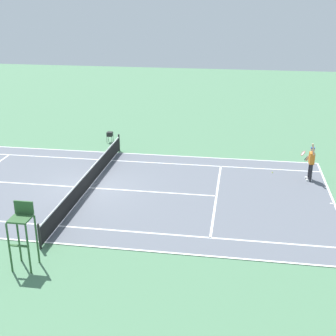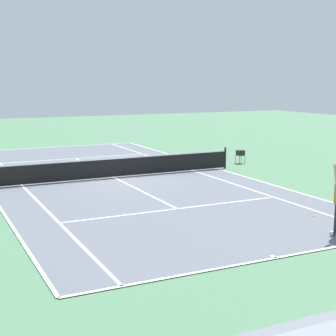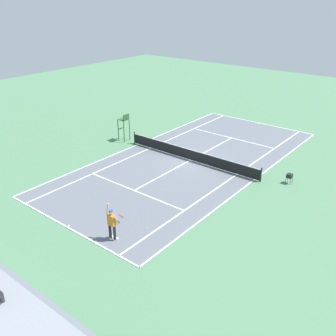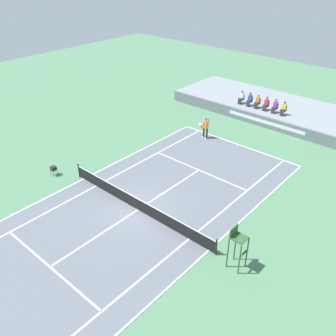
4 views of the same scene
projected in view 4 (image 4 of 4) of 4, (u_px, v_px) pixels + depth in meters
name	position (u px, v px, depth m)	size (l,w,h in m)	color
ground_plane	(138.00, 210.00, 22.97)	(80.00, 80.00, 0.00)	#4C7A56
court	(138.00, 210.00, 22.97)	(11.08, 23.88, 0.03)	slate
net	(137.00, 203.00, 22.70)	(11.98, 0.10, 1.07)	black
barrier_wall	(266.00, 122.00, 33.36)	(21.71, 0.25, 1.05)	slate
bleacher_platform	(284.00, 111.00, 35.73)	(21.71, 7.11, 1.05)	gray
spectator_seated_0	(241.00, 98.00, 35.64)	(0.44, 0.60, 1.26)	#474C56
spectator_seated_1	(250.00, 100.00, 35.12)	(0.44, 0.60, 1.26)	#474C56
spectator_seated_2	(257.00, 102.00, 34.65)	(0.44, 0.60, 1.26)	#474C56
spectator_seated_3	(266.00, 104.00, 34.13)	(0.44, 0.60, 1.26)	#474C56
spectator_seated_4	(275.00, 106.00, 33.62)	(0.44, 0.60, 1.26)	#474C56
spectator_seated_5	(283.00, 109.00, 33.14)	(0.44, 0.60, 1.26)	#474C56
tennis_player	(205.00, 128.00, 31.23)	(0.76, 0.66, 2.08)	#232328
tennis_ball	(185.00, 142.00, 30.93)	(0.07, 0.07, 0.07)	#D1E533
umpire_chair	(237.00, 243.00, 18.15)	(0.77, 0.77, 2.44)	#2D562D
ball_hopper	(53.00, 168.00, 26.26)	(0.36, 0.36, 0.70)	black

